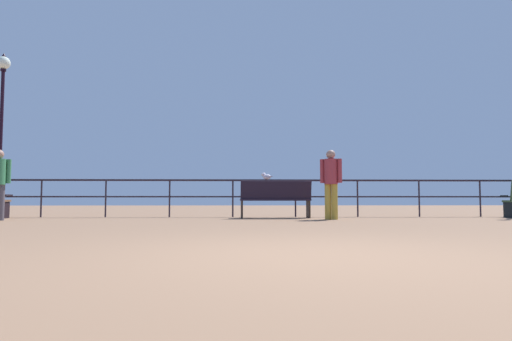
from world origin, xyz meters
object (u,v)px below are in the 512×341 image
object	(u,v)px
person_at_railing	(331,179)
seagull_on_rail	(266,176)
bench_near_left	(276,197)
lamppost_left	(2,107)

from	to	relation	value
person_at_railing	seagull_on_rail	bearing A→B (deg)	132.55
bench_near_left	lamppost_left	world-z (taller)	lamppost_left
lamppost_left	seagull_on_rail	world-z (taller)	lamppost_left
seagull_on_rail	lamppost_left	bearing A→B (deg)	178.76
lamppost_left	seagull_on_rail	distance (m)	7.50
bench_near_left	seagull_on_rail	bearing A→B (deg)	103.15
seagull_on_rail	bench_near_left	bearing A→B (deg)	-76.85
bench_near_left	person_at_railing	size ratio (longest dim) A/B	1.09
lamppost_left	person_at_railing	distance (m)	9.12
bench_near_left	seagull_on_rail	distance (m)	1.01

